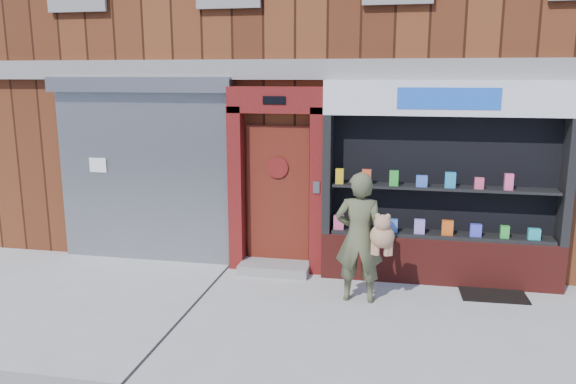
# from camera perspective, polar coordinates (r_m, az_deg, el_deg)

# --- Properties ---
(ground) EXTENTS (80.00, 80.00, 0.00)m
(ground) POSITION_cam_1_polar(r_m,az_deg,el_deg) (7.31, 1.56, -13.01)
(ground) COLOR #9E9E99
(ground) RESTS_ON ground
(building) EXTENTS (12.00, 8.16, 8.00)m
(building) POSITION_cam_1_polar(r_m,az_deg,el_deg) (12.62, 6.46, 15.96)
(building) COLOR #4E2211
(building) RESTS_ON ground
(shutter_bay) EXTENTS (3.10, 0.30, 3.04)m
(shutter_bay) POSITION_cam_1_polar(r_m,az_deg,el_deg) (9.51, -14.46, 3.27)
(shutter_bay) COLOR gray
(shutter_bay) RESTS_ON ground
(red_door_bay) EXTENTS (1.52, 0.58, 2.90)m
(red_door_bay) POSITION_cam_1_polar(r_m,az_deg,el_deg) (8.76, -1.16, 1.20)
(red_door_bay) COLOR #550F0E
(red_door_bay) RESTS_ON ground
(pharmacy_bay) EXTENTS (3.50, 0.41, 3.00)m
(pharmacy_bay) POSITION_cam_1_polar(r_m,az_deg,el_deg) (8.55, 15.33, -0.07)
(pharmacy_bay) COLOR maroon
(pharmacy_bay) RESTS_ON ground
(woman) EXTENTS (0.81, 0.54, 1.81)m
(woman) POSITION_cam_1_polar(r_m,az_deg,el_deg) (7.70, 7.43, -4.56)
(woman) COLOR #515638
(woman) RESTS_ON ground
(doormat) EXTENTS (0.93, 0.66, 0.02)m
(doormat) POSITION_cam_1_polar(r_m,az_deg,el_deg) (8.63, 20.09, -9.69)
(doormat) COLOR black
(doormat) RESTS_ON ground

